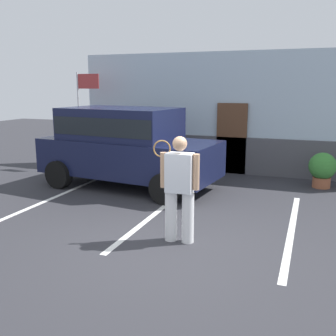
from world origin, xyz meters
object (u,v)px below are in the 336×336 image
parked_suv (125,143)px  tennis_player_man (179,188)px  potted_plant_by_porch (322,168)px  flag_pole (83,102)px

parked_suv → tennis_player_man: parked_suv is taller
potted_plant_by_porch → tennis_player_man: bearing=-116.2°
parked_suv → flag_pole: size_ratio=1.59×
tennis_player_man → flag_pole: bearing=-47.7°
potted_plant_by_porch → flag_pole: 7.32m
parked_suv → flag_pole: flag_pole is taller
potted_plant_by_porch → flag_pole: (-7.15, 0.10, 1.58)m
parked_suv → potted_plant_by_porch: (4.83, 1.65, -0.64)m
parked_suv → flag_pole: bearing=149.6°
parked_suv → tennis_player_man: bearing=-43.8°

